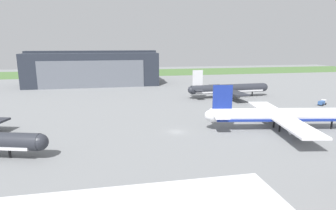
% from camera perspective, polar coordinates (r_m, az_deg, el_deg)
% --- Properties ---
extents(ground_plane, '(440.00, 440.00, 0.00)m').
position_cam_1_polar(ground_plane, '(81.02, 1.68, -5.45)').
color(ground_plane, slate).
extents(grass_field_strip, '(440.00, 56.00, 0.08)m').
position_cam_1_polar(grass_field_strip, '(244.20, -7.11, 6.49)').
color(grass_field_strip, '#486B37').
rests_on(grass_field_strip, ground_plane).
extents(maintenance_hangar, '(76.08, 29.96, 20.36)m').
position_cam_1_polar(maintenance_hangar, '(178.45, -14.84, 7.15)').
color(maintenance_hangar, '#232833').
rests_on(maintenance_hangar, ground_plane).
extents(airliner_near_right, '(45.80, 40.44, 13.23)m').
position_cam_1_polar(airliner_near_right, '(88.68, 22.25, -1.97)').
color(airliner_near_right, white).
rests_on(airliner_near_right, ground_plane).
extents(airliner_far_right, '(39.93, 31.50, 13.01)m').
position_cam_1_polar(airliner_far_right, '(134.34, 12.15, 3.19)').
color(airliner_far_right, '#282B33').
rests_on(airliner_far_right, ground_plane).
extents(ops_van, '(5.05, 3.93, 2.05)m').
position_cam_1_polar(ops_van, '(131.55, 28.71, 0.48)').
color(ops_van, silver).
rests_on(ops_van, ground_plane).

